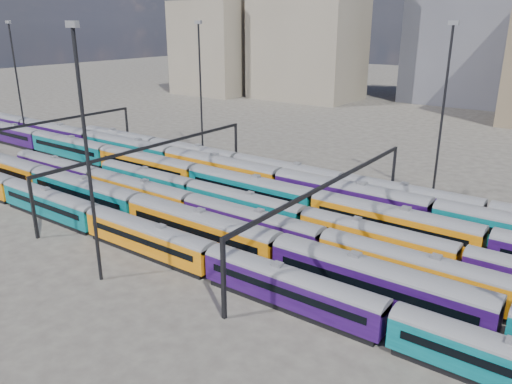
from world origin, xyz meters
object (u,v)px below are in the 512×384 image
Objects in this scene: rake_0 at (148,235)px; mast_2 at (87,149)px; rake_2 at (323,241)px; rake_1 at (278,249)px.

mast_2 is at bearing -87.49° from rake_0.
rake_1 is at bearing -117.54° from rake_2.
rake_2 is (2.61, 5.00, -0.27)m from rake_1.
rake_2 reaches higher than rake_0.
rake_1 is 5.65m from rake_2.
rake_2 is at bearing 30.26° from rake_0.
rake_2 is 4.65× the size of mast_2.
rake_1 reaches higher than rake_2.
rake_0 is 0.73× the size of rake_1.
rake_0 is 19.84m from rake_2.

